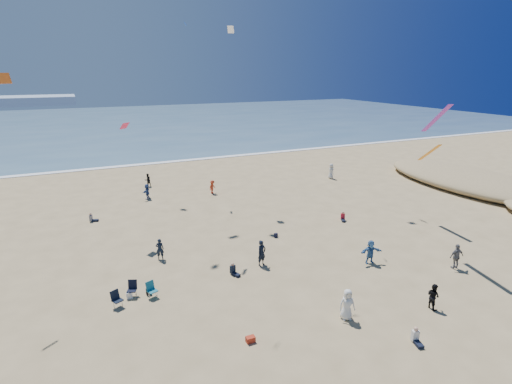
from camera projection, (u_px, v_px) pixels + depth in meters
name	position (u px, v px, depth m)	size (l,w,h in m)	color
ground	(290.00, 376.00, 17.68)	(220.00, 220.00, 0.00)	tan
ocean	(104.00, 124.00, 100.22)	(220.00, 100.00, 0.06)	#476B84
surf_line	(135.00, 165.00, 56.77)	(220.00, 1.20, 0.08)	white
standing_flyers	(254.00, 236.00, 30.45)	(36.74, 33.83, 1.89)	black
seated_group	(280.00, 267.00, 26.56)	(21.61, 30.05, 0.84)	silver
chair_cluster	(134.00, 293.00, 23.33)	(2.79, 1.60, 1.00)	black
white_tote	(129.00, 295.00, 23.62)	(0.35, 0.20, 0.40)	white
black_backpack	(149.00, 292.00, 24.06)	(0.30, 0.22, 0.38)	black
cooler	(250.00, 339.00, 19.85)	(0.45, 0.30, 0.30)	#AB2D18
navy_bag	(276.00, 235.00, 32.30)	(0.28, 0.18, 0.34)	black
kites_aloft	(320.00, 47.00, 28.86)	(41.62, 44.46, 26.63)	white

